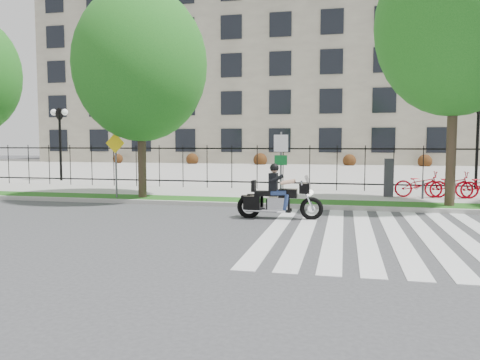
# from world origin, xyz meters

# --- Properties ---
(ground) EXTENTS (120.00, 120.00, 0.00)m
(ground) POSITION_xyz_m (0.00, 0.00, 0.00)
(ground) COLOR #39393C
(ground) RESTS_ON ground
(curb) EXTENTS (60.00, 0.20, 0.15)m
(curb) POSITION_xyz_m (0.00, 4.10, 0.07)
(curb) COLOR #A4A39B
(curb) RESTS_ON ground
(grass_verge) EXTENTS (60.00, 1.50, 0.15)m
(grass_verge) POSITION_xyz_m (0.00, 4.95, 0.07)
(grass_verge) COLOR #1F5A16
(grass_verge) RESTS_ON ground
(sidewalk) EXTENTS (60.00, 3.50, 0.15)m
(sidewalk) POSITION_xyz_m (0.00, 7.45, 0.07)
(sidewalk) COLOR #A3A099
(sidewalk) RESTS_ON ground
(plaza) EXTENTS (80.00, 34.00, 0.10)m
(plaza) POSITION_xyz_m (0.00, 25.00, 0.05)
(plaza) COLOR #A3A099
(plaza) RESTS_ON ground
(crosswalk_stripes) EXTENTS (5.70, 8.00, 0.01)m
(crosswalk_stripes) POSITION_xyz_m (4.83, 0.00, 0.01)
(crosswalk_stripes) COLOR silver
(crosswalk_stripes) RESTS_ON ground
(iron_fence) EXTENTS (30.00, 0.06, 2.00)m
(iron_fence) POSITION_xyz_m (0.00, 9.20, 1.15)
(iron_fence) COLOR black
(iron_fence) RESTS_ON sidewalk
(office_building) EXTENTS (60.00, 21.90, 20.15)m
(office_building) POSITION_xyz_m (0.00, 44.92, 9.97)
(office_building) COLOR gray
(office_building) RESTS_ON ground
(lamp_post_left) EXTENTS (1.06, 0.70, 4.25)m
(lamp_post_left) POSITION_xyz_m (-12.00, 12.00, 3.21)
(lamp_post_left) COLOR black
(lamp_post_left) RESTS_ON ground
(lamp_post_right) EXTENTS (1.06, 0.70, 4.25)m
(lamp_post_right) POSITION_xyz_m (10.00, 12.00, 3.21)
(lamp_post_right) COLOR black
(lamp_post_right) RESTS_ON ground
(street_tree_1) EXTENTS (5.09, 5.09, 8.02)m
(street_tree_1) POSITION_xyz_m (-3.76, 4.95, 5.23)
(street_tree_1) COLOR #33241C
(street_tree_1) RESTS_ON grass_verge
(street_tree_2) EXTENTS (5.21, 5.21, 8.98)m
(street_tree_2) POSITION_xyz_m (7.41, 4.95, 6.12)
(street_tree_2) COLOR #33241C
(street_tree_2) RESTS_ON grass_verge
(sign_pole_regulatory) EXTENTS (0.50, 0.09, 2.50)m
(sign_pole_regulatory) POSITION_xyz_m (1.72, 4.58, 1.74)
(sign_pole_regulatory) COLOR #59595B
(sign_pole_regulatory) RESTS_ON grass_verge
(sign_pole_warning) EXTENTS (0.78, 0.09, 2.49)m
(sign_pole_warning) POSITION_xyz_m (-4.68, 4.58, 1.74)
(sign_pole_warning) COLOR #59595B
(sign_pole_warning) RESTS_ON grass_verge
(motorcycle_rider) EXTENTS (2.59, 0.76, 2.00)m
(motorcycle_rider) POSITION_xyz_m (2.04, 1.83, 0.66)
(motorcycle_rider) COLOR black
(motorcycle_rider) RESTS_ON ground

